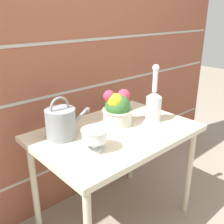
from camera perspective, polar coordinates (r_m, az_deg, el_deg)
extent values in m
plane|color=gray|center=(2.15, 0.70, -22.18)|extent=(12.00, 12.00, 0.00)
cube|color=brown|center=(1.99, -8.82, 9.93)|extent=(3.60, 0.08, 2.20)
cube|color=#A8A399|center=(2.23, -7.12, -9.78)|extent=(3.53, 0.00, 0.02)
cube|color=#A8A399|center=(1.99, -7.86, 4.70)|extent=(3.53, 0.00, 0.02)
cube|color=#A8A399|center=(1.93, -8.41, 15.03)|extent=(3.53, 0.00, 0.02)
cube|color=beige|center=(1.74, 0.80, -4.56)|extent=(1.06, 0.72, 0.04)
cylinder|color=beige|center=(2.09, 16.41, -12.46)|extent=(0.04, 0.04, 0.70)
cylinder|color=beige|center=(1.93, -16.50, -15.57)|extent=(0.04, 0.04, 0.70)
cylinder|color=beige|center=(2.40, 4.14, -6.97)|extent=(0.04, 0.04, 0.70)
cylinder|color=gray|center=(1.63, -11.09, -2.50)|extent=(0.18, 0.18, 0.19)
cylinder|color=gray|center=(1.70, -6.98, -0.93)|extent=(0.14, 0.02, 0.09)
cone|color=gray|center=(1.72, -5.20, 0.65)|extent=(0.05, 0.05, 0.06)
torus|color=gray|center=(1.59, -11.36, 1.09)|extent=(0.13, 0.01, 0.13)
cylinder|color=silver|center=(1.50, -3.72, -7.97)|extent=(0.10, 0.10, 0.01)
cylinder|color=silver|center=(1.49, -3.75, -6.97)|extent=(0.04, 0.04, 0.05)
sphere|color=silver|center=(1.49, -3.75, -6.89)|extent=(0.04, 0.04, 0.04)
cylinder|color=silver|center=(1.46, -3.80, -5.03)|extent=(0.15, 0.15, 0.06)
torus|color=silver|center=(1.45, -3.83, -3.90)|extent=(0.16, 0.16, 0.01)
cylinder|color=beige|center=(1.82, 1.23, -1.06)|extent=(0.20, 0.20, 0.10)
torus|color=beige|center=(1.80, 1.24, 0.45)|extent=(0.22, 0.22, 0.01)
sphere|color=#387033|center=(1.79, 1.25, 1.36)|extent=(0.17, 0.17, 0.17)
sphere|color=yellow|center=(1.74, 0.64, 2.44)|extent=(0.10, 0.10, 0.10)
sphere|color=#E03856|center=(1.75, -0.64, 3.52)|extent=(0.08, 0.08, 0.08)
sphere|color=#E03856|center=(1.80, 2.56, 3.68)|extent=(0.09, 0.09, 0.09)
cylinder|color=silver|center=(1.88, 9.01, 0.69)|extent=(0.11, 0.11, 0.18)
cone|color=silver|center=(1.85, 9.20, 3.82)|extent=(0.11, 0.11, 0.04)
cylinder|color=silver|center=(1.82, 9.37, 6.64)|extent=(0.03, 0.03, 0.15)
sphere|color=silver|center=(1.80, 9.54, 9.45)|extent=(0.05, 0.05, 0.05)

